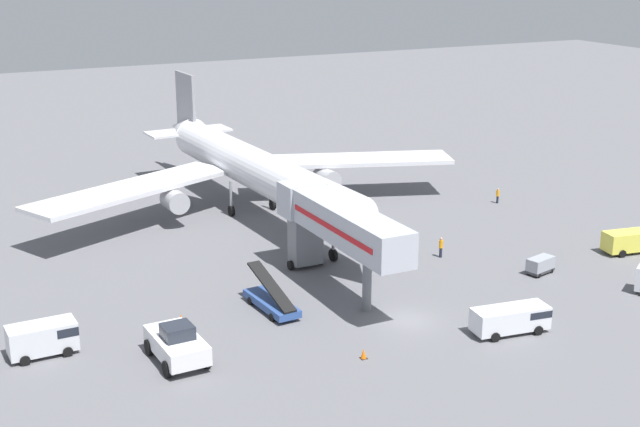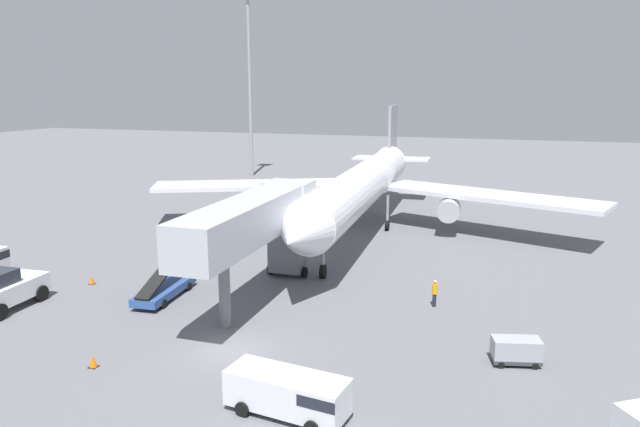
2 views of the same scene
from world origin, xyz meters
TOP-DOWN VIEW (x-y plane):
  - ground_plane at (0.00, 0.00)m, footprint 300.00×300.00m
  - airplane_at_gate at (-0.02, 29.92)m, footprint 46.94×48.37m
  - jet_bridge at (-1.92, 8.10)m, footprint 3.48×17.13m
  - pushback_tug at (-17.25, 1.04)m, footprint 3.25×5.72m
  - belt_loader_truck at (-8.27, 6.17)m, footprint 2.35×6.16m
  - service_van_mid_left at (5.53, -5.04)m, footprint 5.78×2.76m
  - baggage_cart_far_left at (15.04, 3.37)m, footprint 2.71×1.81m
  - ground_crew_worker_midground at (9.81, 10.47)m, footprint 0.42×0.42m
  - safety_cone_alpha at (-5.97, -4.04)m, footprint 0.46×0.46m
  - safety_cone_bravo at (-15.11, 6.97)m, footprint 0.45×0.45m
  - apron_light_mast at (-27.50, 61.71)m, footprint 2.40×2.40m

SIDE VIEW (x-z plane):
  - ground_plane at x=0.00m, z-range 0.00..0.00m
  - safety_cone_bravo at x=-15.11m, z-range 0.00..0.68m
  - safety_cone_alpha at x=-5.97m, z-range 0.00..0.69m
  - belt_loader_truck at x=-8.27m, z-range -0.74..2.24m
  - baggage_cart_far_left at x=15.04m, z-range 0.08..1.51m
  - ground_crew_worker_midground at x=9.81m, z-range 0.05..1.90m
  - service_van_mid_left at x=5.53m, z-range 0.15..2.07m
  - pushback_tug at x=-17.25m, z-range -0.09..2.61m
  - airplane_at_gate at x=-0.02m, z-range -1.30..10.92m
  - jet_bridge at x=-1.92m, z-range 1.82..9.18m
  - apron_light_mast at x=-27.50m, z-range 5.34..35.73m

